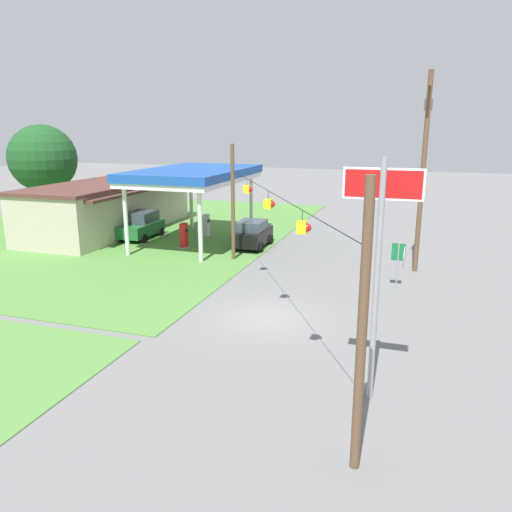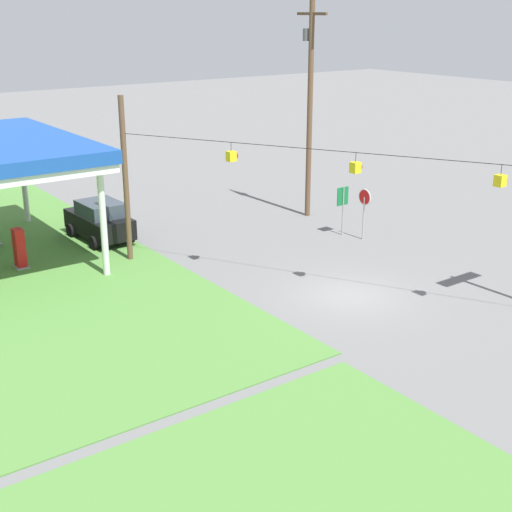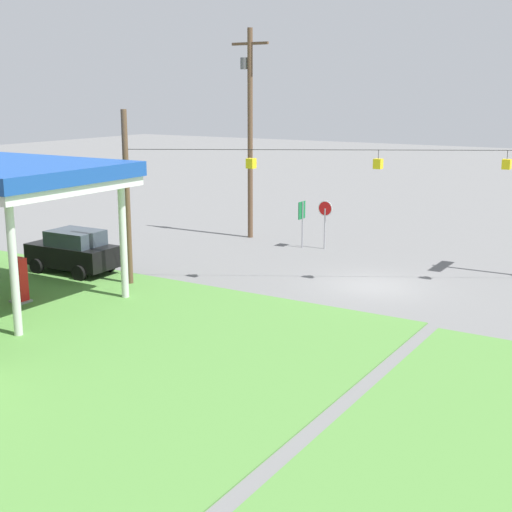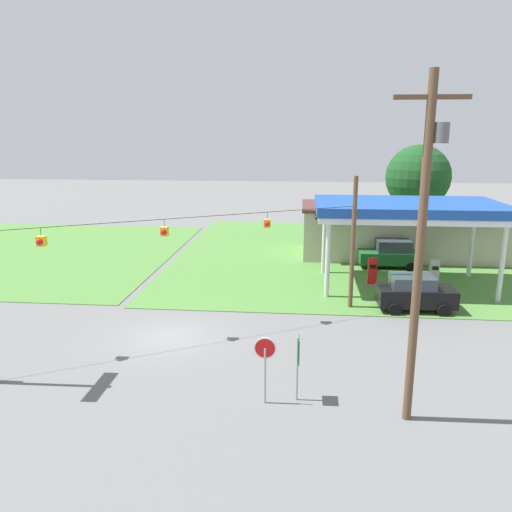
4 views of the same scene
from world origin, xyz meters
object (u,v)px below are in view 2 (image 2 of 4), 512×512
at_px(stop_sign_roadside, 364,203).
at_px(route_sign, 343,201).
at_px(fuel_pump_near, 20,250).
at_px(car_at_pumps_front, 100,220).
at_px(utility_pole_main, 310,99).

xyz_separation_m(stop_sign_roadside, route_sign, (1.16, 0.32, -0.10)).
height_order(fuel_pump_near, car_at_pumps_front, car_at_pumps_front).
bearing_deg(fuel_pump_near, route_sign, -107.19).
bearing_deg(car_at_pumps_front, utility_pole_main, -104.41).
distance_m(car_at_pumps_front, route_sign, 11.80).
bearing_deg(stop_sign_roadside, car_at_pumps_front, -125.26).
bearing_deg(fuel_pump_near, stop_sign_roadside, -110.86).
xyz_separation_m(route_sign, utility_pole_main, (3.71, -0.86, 4.49)).
bearing_deg(stop_sign_roadside, fuel_pump_near, -110.86).
distance_m(stop_sign_roadside, utility_pole_main, 6.58).
height_order(car_at_pumps_front, stop_sign_roadside, stop_sign_roadside).
relative_size(fuel_pump_near, car_at_pumps_front, 0.43).
relative_size(fuel_pump_near, route_sign, 0.74).
bearing_deg(utility_pole_main, route_sign, 166.95).
bearing_deg(car_at_pumps_front, stop_sign_roadside, -127.01).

